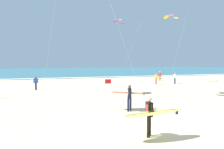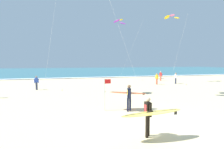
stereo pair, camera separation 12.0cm
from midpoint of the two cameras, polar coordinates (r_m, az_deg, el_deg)
ground_plane at (r=9.92m, az=13.61°, el=-14.66°), size 160.00×160.00×0.00m
ocean_water at (r=65.54m, az=-11.47°, el=1.21°), size 160.00×60.00×0.08m
shoreline_foam at (r=36.03m, az=-8.10°, el=-0.91°), size 160.00×1.50×0.01m
surfer_lead at (r=7.70m, az=11.86°, el=-11.97°), size 2.59×0.94×1.71m
surfer_trailing at (r=11.79m, az=5.11°, el=-6.29°), size 2.52×1.16×1.71m
kite_arc_rose_near at (r=30.51m, az=18.13°, el=16.94°), size 2.38×4.42×10.42m
kite_arc_golden_mid at (r=33.83m, az=2.09°, el=16.44°), size 4.55×4.78×10.83m
bystander_white_top at (r=27.55m, az=19.19°, el=-1.09°), size 0.22×0.50×1.59m
bystander_blue_top at (r=22.00m, az=-23.16°, el=-2.43°), size 0.48×0.26×1.59m
bystander_red_top at (r=31.29m, az=14.82°, el=-0.42°), size 0.40×0.35×1.59m
bystander_yellow_top at (r=26.01m, az=13.68°, el=-1.27°), size 0.30×0.46×1.59m
lifeguard_flag at (r=11.66m, az=-2.31°, el=-5.33°), size 0.44×0.05×2.10m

